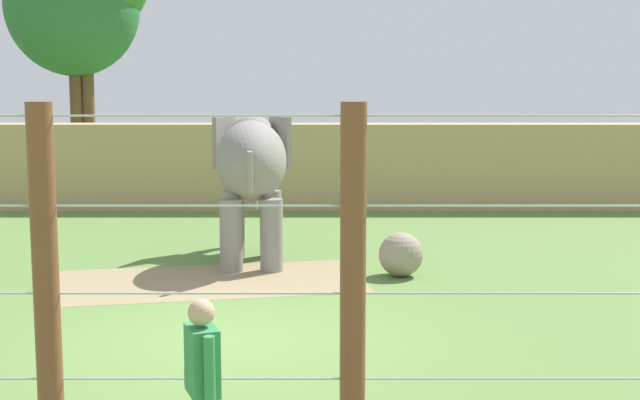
% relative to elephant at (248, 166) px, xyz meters
% --- Properties ---
extents(ground_plane, '(120.00, 120.00, 0.00)m').
position_rel_elephant_xyz_m(ground_plane, '(0.14, -5.43, -1.91)').
color(ground_plane, '#5B7F3D').
extents(dirt_patch, '(5.96, 3.84, 0.01)m').
position_rel_elephant_xyz_m(dirt_patch, '(-0.67, -1.85, -1.91)').
color(dirt_patch, '#937F5B').
rests_on(dirt_patch, ground).
extents(embankment_wall, '(36.00, 1.80, 2.49)m').
position_rel_elephant_xyz_m(embankment_wall, '(0.14, 8.09, -0.67)').
color(embankment_wall, tan).
rests_on(embankment_wall, ground).
extents(elephant, '(1.66, 3.89, 2.88)m').
position_rel_elephant_xyz_m(elephant, '(0.00, 0.00, 0.00)').
color(elephant, gray).
rests_on(elephant, ground).
extents(enrichment_ball, '(0.81, 0.81, 0.81)m').
position_rel_elephant_xyz_m(enrichment_ball, '(2.84, -1.45, -1.50)').
color(enrichment_ball, gray).
rests_on(enrichment_ball, ground).
extents(cable_fence, '(10.23, 0.25, 3.24)m').
position_rel_elephant_xyz_m(cable_fence, '(0.18, -8.64, -0.29)').
color(cable_fence, brown).
rests_on(cable_fence, ground).
extents(zookeeper, '(0.36, 0.56, 1.67)m').
position_rel_elephant_xyz_m(zookeeper, '(0.40, -9.85, -0.98)').
color(zookeeper, '#33384C').
rests_on(zookeeper, ground).
extents(tree_far_left, '(4.65, 4.65, 8.88)m').
position_rel_elephant_xyz_m(tree_far_left, '(-7.34, 13.28, 4.49)').
color(tree_far_left, brown).
rests_on(tree_far_left, ground).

